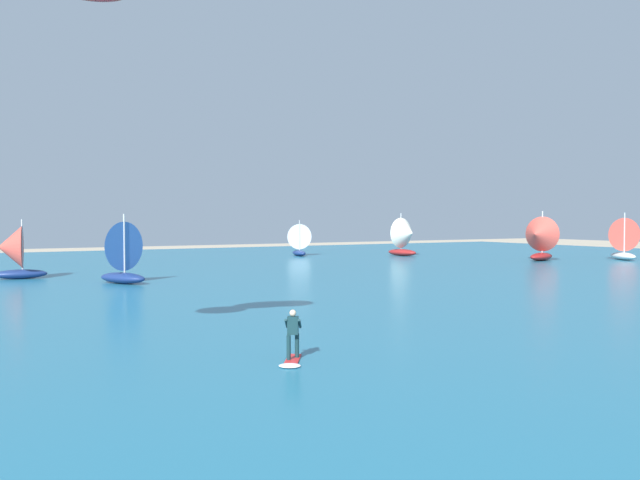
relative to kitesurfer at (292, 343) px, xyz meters
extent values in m
cube|color=#236B89|center=(3.17, 32.39, -0.65)|extent=(160.00, 90.00, 0.10)
cube|color=red|center=(0.10, 0.16, -0.58)|extent=(1.13, 1.42, 0.05)
cylinder|color=#143338|center=(-0.09, 0.07, -0.15)|extent=(0.14, 0.14, 0.80)
cylinder|color=#143338|center=(0.30, 0.25, -0.15)|extent=(0.14, 0.14, 0.80)
cube|color=#143338|center=(0.10, 0.16, 0.55)|extent=(0.42, 0.38, 0.60)
sphere|color=beige|center=(0.10, 0.16, 0.96)|extent=(0.22, 0.22, 0.22)
cylinder|color=#143338|center=(-0.04, 0.35, 0.60)|extent=(0.35, 0.47, 0.39)
cylinder|color=#143338|center=(0.33, 0.11, 0.60)|extent=(0.35, 0.47, 0.39)
ellipsoid|color=white|center=(-0.41, -0.64, -0.56)|extent=(0.91, 0.88, 0.08)
ellipsoid|color=navy|center=(-6.18, 35.20, -0.24)|extent=(4.05, 1.80, 0.73)
cylinder|color=silver|center=(-6.00, 35.17, 2.09)|extent=(0.12, 0.12, 3.92)
cone|color=#D84C3F|center=(-6.85, 35.28, 1.90)|extent=(2.09, 3.47, 3.29)
ellipsoid|color=maroon|center=(46.48, 30.12, -0.16)|extent=(4.97, 3.00, 0.88)
cylinder|color=silver|center=(46.69, 30.19, 2.63)|extent=(0.15, 0.15, 4.70)
cone|color=#D84C3F|center=(45.72, 29.87, 2.39)|extent=(3.18, 4.39, 3.95)
ellipsoid|color=maroon|center=(38.14, 45.00, -0.17)|extent=(2.35, 4.78, 0.86)
cylinder|color=silver|center=(38.11, 45.21, 2.54)|extent=(0.14, 0.14, 4.57)
cone|color=silver|center=(38.28, 44.22, 2.31)|extent=(4.13, 2.65, 3.84)
ellipsoid|color=navy|center=(26.63, 51.33, -0.24)|extent=(1.97, 4.00, 0.72)
cylinder|color=silver|center=(26.60, 51.16, 2.03)|extent=(0.12, 0.12, 3.83)
cone|color=white|center=(26.74, 51.98, 1.84)|extent=(3.46, 2.21, 3.22)
ellipsoid|color=silver|center=(55.57, 26.31, -0.18)|extent=(3.38, 4.79, 0.85)
cylinder|color=silver|center=(55.48, 26.12, 2.53)|extent=(0.14, 0.14, 4.56)
cone|color=#D84C3F|center=(55.91, 27.02, 2.30)|extent=(4.32, 3.45, 3.83)
ellipsoid|color=navy|center=(0.12, 27.72, -0.20)|extent=(3.43, 4.39, 0.80)
cylinder|color=silver|center=(0.22, 27.55, 2.32)|extent=(0.13, 0.13, 4.24)
cone|color=#3F72CC|center=(-0.26, 28.35, 2.10)|extent=(4.01, 3.42, 3.57)
camera|label=1|loc=(-8.87, -17.77, 4.05)|focal=34.28mm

